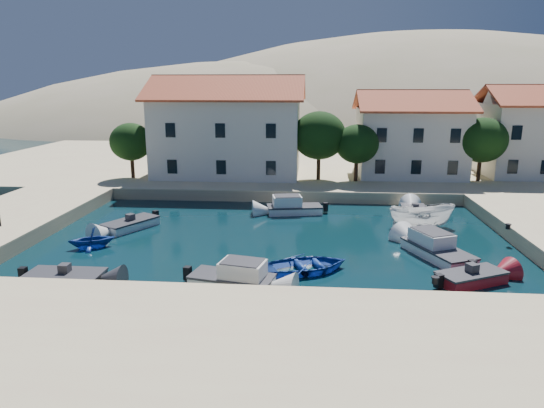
{
  "coord_description": "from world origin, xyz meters",
  "views": [
    {
      "loc": [
        2.26,
        -20.27,
        9.79
      ],
      "look_at": [
        -0.29,
        11.29,
        2.0
      ],
      "focal_mm": 32.0,
      "sensor_mm": 36.0,
      "label": 1
    }
  ],
  "objects": [
    {
      "name": "rowboat_west",
      "position": [
        -11.16,
        7.26,
        0.0
      ],
      "size": [
        3.4,
        3.22,
        1.41
      ],
      "primitive_type": "imported",
      "rotation": [
        0.0,
        0.0,
        -1.14
      ],
      "color": "#1B3E98",
      "rests_on": "ground"
    },
    {
      "name": "ground",
      "position": [
        0.0,
        0.0,
        0.0
      ],
      "size": [
        400.0,
        400.0,
        0.0
      ],
      "primitive_type": "plane",
      "color": "black",
      "rests_on": "ground"
    },
    {
      "name": "building_left",
      "position": [
        -6.0,
        28.0,
        5.94
      ],
      "size": [
        14.7,
        9.45,
        9.7
      ],
      "color": "silver",
      "rests_on": "quay_north"
    },
    {
      "name": "quay_south",
      "position": [
        0.0,
        -6.0,
        0.5
      ],
      "size": [
        52.0,
        12.0,
        1.0
      ],
      "primitive_type": "cube",
      "color": "#CEB48D",
      "rests_on": "ground"
    },
    {
      "name": "motorboat_white_west",
      "position": [
        -10.24,
        11.42,
        0.29
      ],
      "size": [
        3.47,
        4.27,
        1.25
      ],
      "rotation": [
        0.0,
        0.0,
        -2.09
      ],
      "color": "white",
      "rests_on": "ground"
    },
    {
      "name": "building_mid",
      "position": [
        12.0,
        29.0,
        5.22
      ],
      "size": [
        10.5,
        8.4,
        8.3
      ],
      "color": "silver",
      "rests_on": "quay_north"
    },
    {
      "name": "cabin_cruiser_north",
      "position": [
        1.05,
        16.5,
        0.48
      ],
      "size": [
        4.47,
        2.51,
        1.6
      ],
      "rotation": [
        0.0,
        0.0,
        3.32
      ],
      "color": "white",
      "rests_on": "ground"
    },
    {
      "name": "motorboat_red_se",
      "position": [
        10.48,
        3.39,
        0.3
      ],
      "size": [
        3.85,
        2.98,
        1.25
      ],
      "rotation": [
        0.0,
        0.0,
        0.46
      ],
      "color": "maroon",
      "rests_on": "ground"
    },
    {
      "name": "hills",
      "position": [
        20.64,
        123.62,
        -23.4
      ],
      "size": [
        254.0,
        176.0,
        99.0
      ],
      "color": "#948B64",
      "rests_on": "ground"
    },
    {
      "name": "cabin_cruiser_east",
      "position": [
        9.74,
        7.16,
        0.48
      ],
      "size": [
        3.71,
        5.18,
        1.6
      ],
      "rotation": [
        0.0,
        0.0,
        1.98
      ],
      "color": "white",
      "rests_on": "ground"
    },
    {
      "name": "building_right",
      "position": [
        24.0,
        30.0,
        5.47
      ],
      "size": [
        9.45,
        8.4,
        8.8
      ],
      "color": "silver",
      "rests_on": "quay_north"
    },
    {
      "name": "cabin_cruiser_south",
      "position": [
        -1.54,
        1.96,
        0.48
      ],
      "size": [
        4.44,
        2.62,
        1.6
      ],
      "rotation": [
        0.0,
        0.0,
        -0.22
      ],
      "color": "white",
      "rests_on": "ground"
    },
    {
      "name": "boat_east",
      "position": [
        10.18,
        13.58,
        0.0
      ],
      "size": [
        4.78,
        2.14,
        1.79
      ],
      "primitive_type": "imported",
      "rotation": [
        0.0,
        0.0,
        1.66
      ],
      "color": "white",
      "rests_on": "ground"
    },
    {
      "name": "motorboat_white_ne",
      "position": [
        10.24,
        16.18,
        0.29
      ],
      "size": [
        2.13,
        4.05,
        1.25
      ],
      "rotation": [
        0.0,
        0.0,
        1.5
      ],
      "color": "white",
      "rests_on": "ground"
    },
    {
      "name": "motorboat_grey_sw",
      "position": [
        -9.99,
        1.69,
        0.29
      ],
      "size": [
        3.82,
        1.7,
        1.25
      ],
      "rotation": [
        0.0,
        0.0,
        -0.0
      ],
      "color": "#323237",
      "rests_on": "ground"
    },
    {
      "name": "rowboat_south",
      "position": [
        2.13,
        4.39,
        0.0
      ],
      "size": [
        5.48,
        4.71,
        0.96
      ],
      "primitive_type": "imported",
      "rotation": [
        0.0,
        0.0,
        1.93
      ],
      "color": "#1B3E98",
      "rests_on": "ground"
    },
    {
      "name": "quay_north",
      "position": [
        2.0,
        38.0,
        0.5
      ],
      "size": [
        80.0,
        36.0,
        1.0
      ],
      "primitive_type": "cube",
      "color": "#CEB48D",
      "rests_on": "ground"
    },
    {
      "name": "bollards",
      "position": [
        2.8,
        3.87,
        1.15
      ],
      "size": [
        29.36,
        9.56,
        0.3
      ],
      "color": "black",
      "rests_on": "ground"
    },
    {
      "name": "trees",
      "position": [
        4.51,
        25.46,
        4.84
      ],
      "size": [
        37.3,
        5.3,
        6.45
      ],
      "color": "#382314",
      "rests_on": "quay_north"
    }
  ]
}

